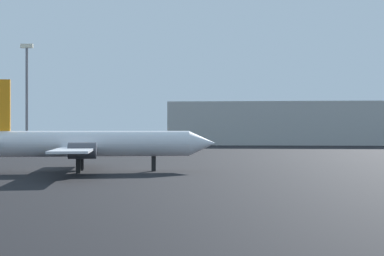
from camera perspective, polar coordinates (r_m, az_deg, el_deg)
airplane_on_taxiway at (r=54.81m, az=-11.63°, el=-1.72°), size 26.69×23.07×9.58m
light_mast_left at (r=102.69m, az=-17.87°, el=3.89°), size 2.40×0.50×20.68m
terminal_building at (r=151.98m, az=12.07°, el=0.47°), size 75.47×23.46×11.97m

